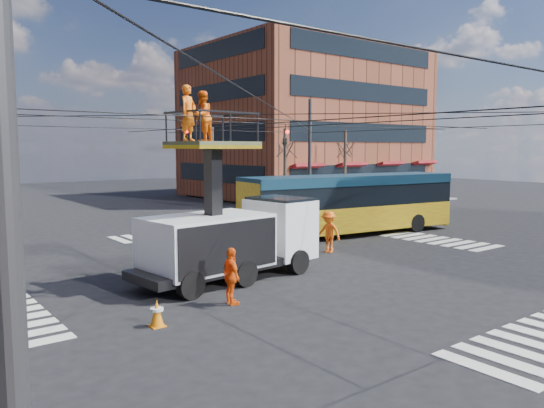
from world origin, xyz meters
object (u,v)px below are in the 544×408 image
Objects in this scene: utility_truck at (231,220)px; traffic_cone at (157,313)px; flagger at (329,232)px; worker_ground at (231,276)px; city_bus at (350,203)px.

utility_truck is 10.05× the size of traffic_cone.
traffic_cone is at bearing -80.36° from flagger.
worker_ground is at bearing -129.62° from utility_truck.
flagger is at bearing -52.72° from worker_ground.
utility_truck is 0.57× the size of city_bus.
city_bus is at bearing 26.56° from traffic_cone.
worker_ground is 0.93× the size of flagger.
traffic_cone is at bearing -150.61° from utility_truck.
utility_truck reaches higher than worker_ground.
city_bus reaches higher than worker_ground.
utility_truck reaches higher than city_bus.
utility_truck is at bearing -91.13° from flagger.
traffic_cone is (-4.38, -3.12, -1.76)m from utility_truck.
city_bus is 5.33m from flagger.
flagger is (10.38, 4.44, 0.57)m from traffic_cone.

